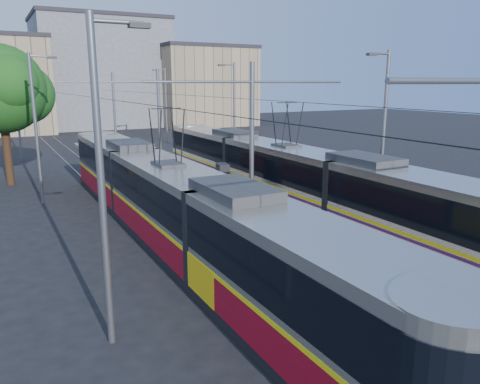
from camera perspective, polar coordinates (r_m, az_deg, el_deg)
ground at (r=14.77m, az=17.31°, el=-13.44°), size 160.00×160.00×0.00m
platform at (r=28.52m, az=-7.57°, el=0.28°), size 4.00×50.00×0.30m
tactile_strip_left at (r=28.02m, az=-10.35°, el=0.27°), size 0.70×50.00×0.01m
tactile_strip_right at (r=29.01m, az=-4.90°, el=0.88°), size 0.70×50.00×0.01m
rails at (r=28.55m, az=-7.56°, el=0.01°), size 8.71×70.00×0.03m
tram_left at (r=19.06m, az=-8.59°, el=-1.43°), size 2.43×28.47×5.50m
tram_right at (r=24.32m, az=5.58°, el=2.20°), size 2.43×28.59×5.50m
catenary at (r=25.24m, az=-5.55°, el=8.71°), size 9.20×70.00×7.00m
street_lamps at (r=31.67m, az=-10.39°, el=8.84°), size 15.18×38.22×8.00m
shelter at (r=24.58m, az=-2.12°, el=1.22°), size 0.74×1.02×2.05m
tree at (r=33.54m, az=-26.57°, el=11.00°), size 6.08×5.62×8.84m
building_centre at (r=74.74m, az=-16.53°, el=13.76°), size 18.36×14.28×15.73m
building_right at (r=73.34m, az=-4.40°, el=12.76°), size 14.28×10.20×11.88m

